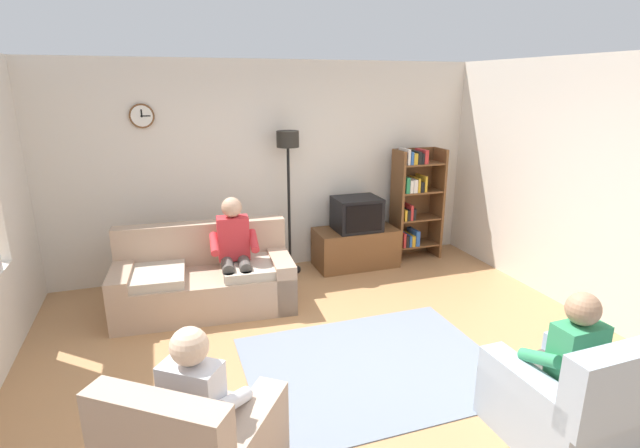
% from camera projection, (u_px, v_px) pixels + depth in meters
% --- Properties ---
extents(ground_plane, '(12.00, 12.00, 0.00)m').
position_uv_depth(ground_plane, '(346.00, 368.00, 4.20)').
color(ground_plane, '#B27F51').
extents(back_wall_assembly, '(6.20, 0.17, 2.70)m').
position_uv_depth(back_wall_assembly, '(272.00, 168.00, 6.22)').
color(back_wall_assembly, silver).
rests_on(back_wall_assembly, ground_plane).
extents(right_wall, '(0.12, 5.80, 2.70)m').
position_uv_depth(right_wall, '(616.00, 195.00, 4.70)').
color(right_wall, silver).
rests_on(right_wall, ground_plane).
extents(couch, '(1.96, 1.01, 0.90)m').
position_uv_depth(couch, '(205.00, 281.00, 5.25)').
color(couch, tan).
rests_on(couch, ground_plane).
extents(tv_stand, '(1.10, 0.56, 0.52)m').
position_uv_depth(tv_stand, '(355.00, 247.00, 6.49)').
color(tv_stand, brown).
rests_on(tv_stand, ground_plane).
extents(tv, '(0.60, 0.49, 0.44)m').
position_uv_depth(tv, '(357.00, 214.00, 6.33)').
color(tv, black).
rests_on(tv, tv_stand).
extents(bookshelf, '(0.68, 0.36, 1.58)m').
position_uv_depth(bookshelf, '(414.00, 201.00, 6.67)').
color(bookshelf, brown).
rests_on(bookshelf, ground_plane).
extents(floor_lamp, '(0.28, 0.28, 1.85)m').
position_uv_depth(floor_lamp, '(288.00, 163.00, 5.96)').
color(floor_lamp, black).
rests_on(floor_lamp, ground_plane).
extents(armchair_near_bookshelf, '(0.82, 0.90, 0.90)m').
position_uv_depth(armchair_near_bookshelf, '(567.00, 404.00, 3.27)').
color(armchair_near_bookshelf, '#9EADBC').
rests_on(armchair_near_bookshelf, ground_plane).
extents(area_rug, '(2.20, 1.70, 0.01)m').
position_uv_depth(area_rug, '(373.00, 366.00, 4.21)').
color(area_rug, slate).
rests_on(area_rug, ground_plane).
extents(person_on_couch, '(0.53, 0.56, 1.24)m').
position_uv_depth(person_on_couch, '(234.00, 248.00, 5.15)').
color(person_on_couch, red).
rests_on(person_on_couch, ground_plane).
extents(person_in_left_armchair, '(0.62, 0.64, 1.12)m').
position_uv_depth(person_in_left_armchair, '(202.00, 399.00, 2.83)').
color(person_in_left_armchair, silver).
rests_on(person_in_left_armchair, ground_plane).
extents(person_in_right_armchair, '(0.52, 0.54, 1.12)m').
position_uv_depth(person_in_right_armchair, '(564.00, 357.00, 3.27)').
color(person_in_right_armchair, '#338C59').
rests_on(person_in_right_armchair, ground_plane).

